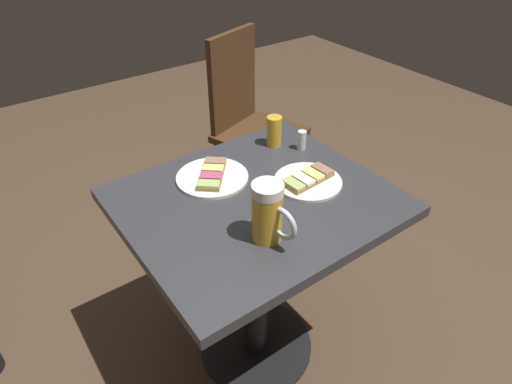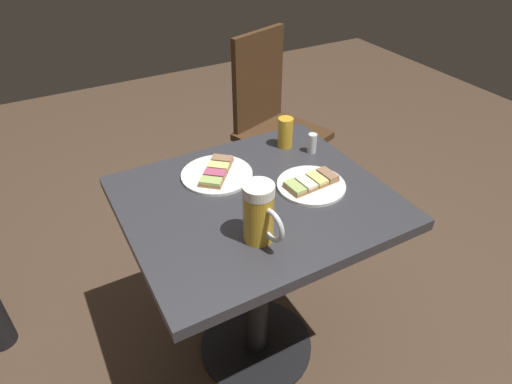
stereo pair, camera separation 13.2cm
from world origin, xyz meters
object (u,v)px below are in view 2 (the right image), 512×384
(salt_shaker, at_px, (312,143))
(cafe_chair, at_px, (272,117))
(beer_glass_small, at_px, (285,132))
(beer_mug, at_px, (260,214))
(plate_far, at_px, (217,173))
(plate_near, at_px, (311,184))

(salt_shaker, distance_m, cafe_chair, 0.76)
(beer_glass_small, height_order, salt_shaker, beer_glass_small)
(beer_mug, bearing_deg, plate_far, -4.87)
(beer_glass_small, xyz_separation_m, cafe_chair, (0.59, -0.31, -0.27))
(plate_far, bearing_deg, cafe_chair, -42.66)
(beer_glass_small, distance_m, cafe_chair, 0.72)
(plate_near, relative_size, plate_far, 0.93)
(plate_near, distance_m, beer_mug, 0.30)
(beer_glass_small, bearing_deg, cafe_chair, -27.23)
(beer_mug, relative_size, salt_shaker, 2.47)
(plate_near, relative_size, beer_glass_small, 1.98)
(plate_far, relative_size, beer_mug, 1.34)
(plate_far, relative_size, salt_shaker, 3.31)
(plate_far, distance_m, salt_shaker, 0.36)
(salt_shaker, bearing_deg, beer_mug, 128.86)
(plate_far, bearing_deg, beer_mug, 175.13)
(salt_shaker, xyz_separation_m, cafe_chair, (0.68, -0.25, -0.25))
(salt_shaker, bearing_deg, plate_near, 144.86)
(plate_near, height_order, plate_far, same)
(plate_far, xyz_separation_m, salt_shaker, (-0.02, -0.35, 0.03))
(plate_near, xyz_separation_m, salt_shaker, (0.17, -0.12, 0.03))
(plate_far, height_order, cafe_chair, cafe_chair)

